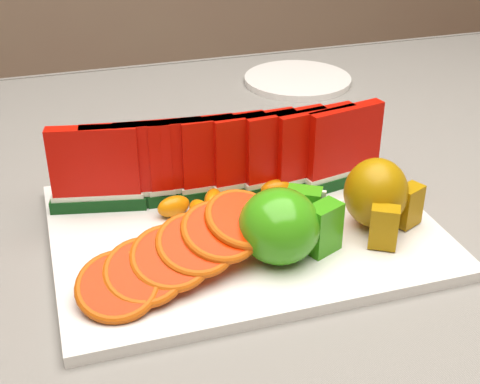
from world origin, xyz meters
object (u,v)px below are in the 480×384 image
Objects in this scene: platter at (243,229)px; apple_cluster at (285,225)px; pear_cluster at (378,196)px; side_plate at (298,80)px.

platter is 3.71× the size of apple_cluster.
pear_cluster is at bearing -19.07° from platter.
apple_cluster is (0.02, -0.06, 0.04)m from platter.
platter is 0.08m from apple_cluster.
side_plate is (0.21, 0.48, -0.04)m from apple_cluster.
apple_cluster reaches higher than side_plate.
pear_cluster reaches higher than side_plate.
platter is 0.15m from pear_cluster.
apple_cluster is 0.46× the size of side_plate.
pear_cluster is (0.11, 0.02, 0.01)m from apple_cluster.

